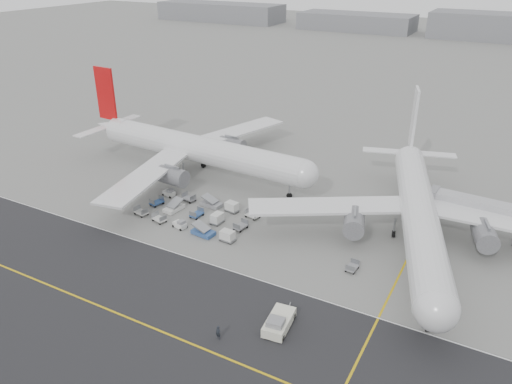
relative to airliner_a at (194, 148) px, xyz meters
The scene contains 9 objects.
ground 32.78m from the airliner_a, 53.87° to the right, with size 700.00×700.00×0.00m, color gray.
taxiway 50.51m from the airliner_a, 61.36° to the right, with size 220.00×59.00×0.03m.
airliner_a is the anchor object (origin of this frame).
airliner_b 48.93m from the airliner_a, ahead, with size 54.64×55.78×19.79m.
pushback_tug 52.92m from the airliner_a, 43.47° to the right, with size 3.41×7.73×2.18m.
jet_bridge 57.38m from the airliner_a, ahead, with size 17.32×4.20×6.50m.
gse_cluster 21.00m from the airliner_a, 54.64° to the right, with size 26.72×16.64×1.98m, color gray, non-canonical shape.
stray_dolly 46.88m from the airliner_a, 24.47° to the right, with size 1.45×2.35×1.45m, color silver, non-canonical shape.
ground_crew_a 53.10m from the airliner_a, 52.02° to the right, with size 0.71×0.46×1.93m, color black.
Camera 1 is at (40.74, -55.77, 43.58)m, focal length 35.00 mm.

